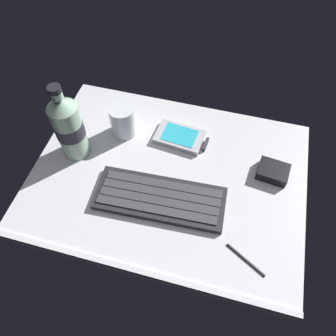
# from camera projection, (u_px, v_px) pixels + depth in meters

# --- Properties ---
(ground_plane) EXTENTS (0.64, 0.48, 0.03)m
(ground_plane) POSITION_uv_depth(u_px,v_px,m) (168.00, 178.00, 0.78)
(ground_plane) COLOR silver
(keyboard) EXTENTS (0.30, 0.12, 0.02)m
(keyboard) POSITION_uv_depth(u_px,v_px,m) (160.00, 198.00, 0.73)
(keyboard) COLOR #232328
(keyboard) RESTS_ON ground_plane
(handheld_device) EXTENTS (0.13, 0.09, 0.02)m
(handheld_device) POSITION_uv_depth(u_px,v_px,m) (182.00, 137.00, 0.83)
(handheld_device) COLOR #B7BABF
(handheld_device) RESTS_ON ground_plane
(juice_cup) EXTENTS (0.06, 0.06, 0.09)m
(juice_cup) POSITION_uv_depth(u_px,v_px,m) (123.00, 121.00, 0.82)
(juice_cup) COLOR silver
(juice_cup) RESTS_ON ground_plane
(water_bottle) EXTENTS (0.07, 0.07, 0.21)m
(water_bottle) POSITION_uv_depth(u_px,v_px,m) (69.00, 127.00, 0.74)
(water_bottle) COLOR #9EC1A8
(water_bottle) RESTS_ON ground_plane
(charger_block) EXTENTS (0.08, 0.06, 0.02)m
(charger_block) POSITION_uv_depth(u_px,v_px,m) (273.00, 172.00, 0.76)
(charger_block) COLOR black
(charger_block) RESTS_ON ground_plane
(stylus_pen) EXTENTS (0.09, 0.05, 0.01)m
(stylus_pen) POSITION_uv_depth(u_px,v_px,m) (246.00, 259.00, 0.66)
(stylus_pen) COLOR #26262B
(stylus_pen) RESTS_ON ground_plane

